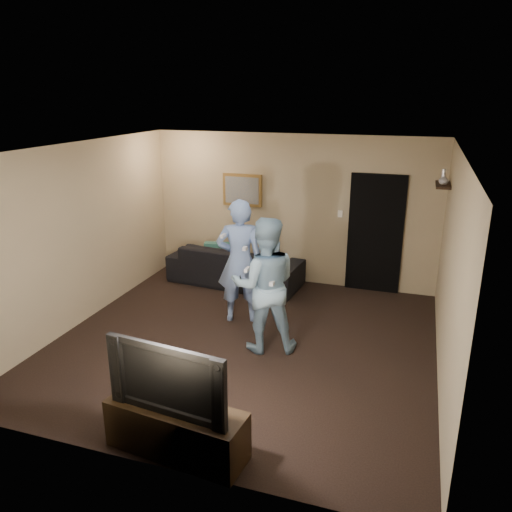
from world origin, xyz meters
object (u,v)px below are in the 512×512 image
(sofa, at_px, (235,265))
(tv_console, at_px, (177,429))
(television, at_px, (173,375))
(wii_player_left, at_px, (240,261))
(wii_player_right, at_px, (265,285))

(sofa, bearing_deg, tv_console, 108.67)
(tv_console, xyz_separation_m, television, (0.00, 0.00, 0.59))
(sofa, relative_size, wii_player_left, 1.27)
(sofa, xyz_separation_m, wii_player_right, (1.20, -2.12, 0.55))
(sofa, distance_m, wii_player_left, 1.62)
(tv_console, distance_m, television, 0.59)
(television, relative_size, wii_player_left, 0.65)
(wii_player_left, distance_m, wii_player_right, 0.95)
(wii_player_left, height_order, wii_player_right, wii_player_left)
(sofa, distance_m, television, 4.46)
(wii_player_left, relative_size, wii_player_right, 1.03)
(television, distance_m, wii_player_right, 2.20)
(wii_player_left, bearing_deg, television, -81.66)
(wii_player_left, bearing_deg, tv_console, -81.66)
(sofa, relative_size, tv_console, 1.73)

